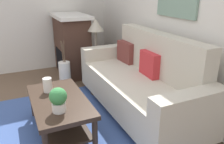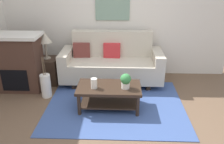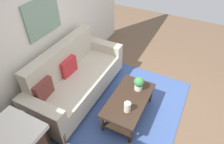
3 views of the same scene
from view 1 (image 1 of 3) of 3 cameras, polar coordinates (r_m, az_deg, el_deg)
The scene contains 16 objects.
wall_back at distance 3.08m, azimuth 17.89°, elevation 14.25°, with size 5.04×0.10×2.70m, color silver.
wall_left at distance 4.88m, azimuth -19.51°, elevation 16.00°, with size 0.10×4.99×2.70m, color silver.
area_rug at distance 2.84m, azimuth -10.08°, elevation -14.82°, with size 2.46×1.94×0.01m, color #3D5693.
couch at distance 3.07m, azimuth 7.20°, elevation -2.75°, with size 2.14×0.84×1.08m.
throw_pillow_maroon at distance 3.59m, azimuth 3.55°, elevation 5.01°, with size 0.36×0.12×0.32m, color brown.
throw_pillow_crimson at distance 3.05m, azimuth 9.43°, elevation 1.97°, with size 0.36×0.12×0.32m, color red.
coffee_table at distance 2.76m, azimuth -12.95°, elevation -8.66°, with size 1.10×0.60×0.43m.
tabletop_vase at distance 2.88m, azimuth -15.76°, elevation -3.13°, with size 0.11×0.11×0.17m, color white.
potted_plant_tabletop at distance 2.38m, azimuth -13.24°, elevation -6.57°, with size 0.18×0.18×0.26m.
side_table at distance 4.23m, azimuth -3.92°, elevation 1.74°, with size 0.44×0.44×0.56m, color #332319.
table_lamp at distance 4.06m, azimuth -4.16°, elevation 11.34°, with size 0.28×0.28×0.57m.
fireplace at distance 4.51m, azimuth -10.01°, elevation 6.70°, with size 1.02×0.58×1.16m.
floor_vase at distance 3.96m, azimuth -11.64°, elevation -0.73°, with size 0.19×0.19×0.46m, color white.
floor_vase_branch_a at distance 3.82m, azimuth -12.00°, elevation 4.91°, with size 0.01×0.01×0.36m, color brown.
floor_vase_branch_b at distance 3.85m, azimuth -11.85°, elevation 5.05°, with size 0.01×0.01×0.36m, color brown.
floor_vase_branch_c at distance 3.84m, azimuth -12.36°, elevation 4.98°, with size 0.01×0.01×0.36m, color brown.
Camera 1 is at (2.27, -0.02, 1.63)m, focal length 36.68 mm.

